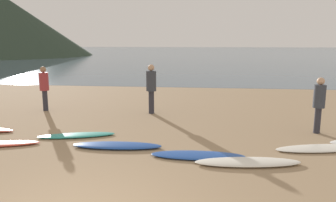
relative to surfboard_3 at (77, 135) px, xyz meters
The scene contains 11 objects.
ground_plane 5.87m from the surfboard_3, 75.05° to the left, with size 120.00×120.00×0.20m, color #997C5B.
ocean_water 59.61m from the surfboard_3, 88.54° to the left, with size 140.00×100.00×0.01m, color #475B6B.
headland_hill 51.83m from the surfboard_3, 123.88° to the left, with size 27.21×27.21×9.48m, color #28382B.
surfboard_3 is the anchor object (origin of this frame).
surfboard_4 1.53m from the surfboard_3, 29.83° to the right, with size 2.18×0.56×0.10m, color #1E479E.
surfboard_5 3.52m from the surfboard_3, 20.14° to the right, with size 2.10×0.60×0.08m, color #1E479E.
surfboard_6 4.62m from the surfboard_3, 19.34° to the right, with size 2.24×0.57×0.10m, color silver.
surfboard_7 6.23m from the surfboard_3, ahead, with size 2.25×0.59×0.06m, color silver.
person_0 6.72m from the surfboard_3, ahead, with size 0.32×0.32×1.57m.
person_1 3.56m from the surfboard_3, 62.90° to the left, with size 0.35×0.35×1.74m.
person_2 4.00m from the surfboard_3, 128.09° to the left, with size 0.33×0.33×1.63m.
Camera 1 is at (1.90, -3.90, 2.58)m, focal length 35.11 mm.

